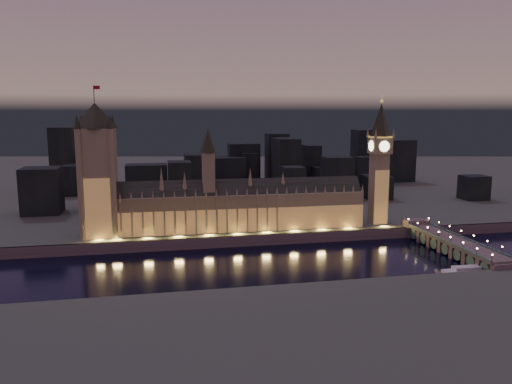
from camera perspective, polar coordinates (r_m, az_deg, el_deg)
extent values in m
plane|color=black|center=(333.08, 1.05, -8.00)|extent=(2000.00, 2000.00, 0.00)
cube|color=#3D4643|center=(838.71, -6.67, 2.72)|extent=(2000.00, 960.00, 8.00)
cube|color=#564249|center=(370.55, -0.33, -5.56)|extent=(2000.00, 2.50, 8.00)
cube|color=#967D5C|center=(384.86, -2.42, -2.26)|extent=(200.34, 23.81, 28.00)
cube|color=#BA8044|center=(376.01, -2.17, -3.31)|extent=(200.00, 0.50, 18.00)
cube|color=black|center=(381.83, -2.43, 0.24)|extent=(200.27, 20.07, 16.26)
cube|color=#967D5C|center=(377.42, -5.45, 2.10)|extent=(9.00, 9.00, 32.00)
cone|color=#27291C|center=(375.13, -5.51, 5.89)|extent=(13.00, 13.00, 18.00)
cube|color=#967D5C|center=(372.22, -17.56, -3.09)|extent=(1.20, 1.20, 28.00)
cone|color=#967D5C|center=(369.67, -17.68, -0.49)|extent=(2.00, 2.00, 6.00)
cube|color=#967D5C|center=(371.45, -16.38, -3.06)|extent=(1.20, 1.20, 28.00)
cone|color=#967D5C|center=(368.89, -16.49, -0.46)|extent=(2.00, 2.00, 6.00)
cube|color=#967D5C|center=(370.84, -15.19, -3.02)|extent=(1.20, 1.20, 28.00)
cone|color=#967D5C|center=(368.28, -15.30, -0.42)|extent=(2.00, 2.00, 6.00)
cube|color=#967D5C|center=(370.38, -14.00, -2.99)|extent=(1.20, 1.20, 28.00)
cone|color=#967D5C|center=(367.82, -14.10, -0.38)|extent=(2.00, 2.00, 6.00)
cube|color=#967D5C|center=(370.09, -12.81, -2.95)|extent=(1.20, 1.20, 28.00)
cone|color=#967D5C|center=(367.52, -12.91, -0.34)|extent=(2.00, 2.00, 6.00)
cube|color=#967D5C|center=(369.96, -11.62, -2.92)|extent=(1.20, 1.20, 28.00)
cone|color=#967D5C|center=(367.39, -11.71, -0.30)|extent=(2.00, 2.00, 6.00)
cube|color=#967D5C|center=(369.98, -10.43, -2.88)|extent=(1.20, 1.20, 28.00)
cone|color=#967D5C|center=(367.41, -10.51, -0.26)|extent=(2.00, 2.00, 6.00)
cube|color=#967D5C|center=(370.17, -9.24, -2.84)|extent=(1.20, 1.20, 28.00)
cone|color=#967D5C|center=(367.60, -9.31, -0.23)|extent=(2.00, 2.00, 6.00)
cube|color=#967D5C|center=(370.51, -8.05, -2.80)|extent=(1.20, 1.20, 28.00)
cone|color=#967D5C|center=(367.95, -8.11, -0.19)|extent=(2.00, 2.00, 6.00)
cube|color=#967D5C|center=(371.02, -6.86, -2.75)|extent=(1.20, 1.20, 28.00)
cone|color=#967D5C|center=(368.46, -6.92, -0.15)|extent=(2.00, 2.00, 6.00)
cube|color=#967D5C|center=(371.68, -5.68, -2.71)|extent=(1.20, 1.20, 28.00)
cone|color=#967D5C|center=(369.13, -5.73, -0.11)|extent=(2.00, 2.00, 6.00)
cube|color=#967D5C|center=(372.50, -4.50, -2.67)|extent=(1.20, 1.20, 28.00)
cone|color=#967D5C|center=(369.95, -4.54, -0.07)|extent=(2.00, 2.00, 6.00)
cube|color=#967D5C|center=(373.48, -3.33, -2.62)|extent=(1.20, 1.20, 28.00)
cone|color=#967D5C|center=(370.94, -3.37, -0.03)|extent=(2.00, 2.00, 6.00)
cube|color=#967D5C|center=(374.61, -2.16, -2.58)|extent=(1.20, 1.20, 28.00)
cone|color=#967D5C|center=(372.08, -2.19, 0.00)|extent=(2.00, 2.00, 6.00)
cube|color=#967D5C|center=(375.90, -1.00, -2.53)|extent=(1.20, 1.20, 28.00)
cone|color=#967D5C|center=(373.37, -1.03, 0.04)|extent=(2.00, 2.00, 6.00)
cube|color=#967D5C|center=(377.34, 0.15, -2.48)|extent=(1.20, 1.20, 28.00)
cone|color=#967D5C|center=(374.82, 0.13, 0.08)|extent=(2.00, 2.00, 6.00)
cube|color=#967D5C|center=(378.93, 1.29, -2.44)|extent=(1.20, 1.20, 28.00)
cone|color=#967D5C|center=(376.42, 1.28, 0.12)|extent=(2.00, 2.00, 6.00)
cube|color=#967D5C|center=(380.67, 2.42, -2.39)|extent=(1.20, 1.20, 28.00)
cone|color=#967D5C|center=(378.17, 2.41, 0.15)|extent=(2.00, 2.00, 6.00)
cube|color=#967D5C|center=(382.56, 3.54, -2.34)|extent=(1.20, 1.20, 28.00)
cone|color=#967D5C|center=(380.07, 3.54, 0.19)|extent=(2.00, 2.00, 6.00)
cube|color=#967D5C|center=(384.59, 4.64, -2.29)|extent=(1.20, 1.20, 28.00)
cone|color=#967D5C|center=(382.12, 4.65, 0.23)|extent=(2.00, 2.00, 6.00)
cube|color=#967D5C|center=(386.76, 5.74, -2.24)|extent=(1.20, 1.20, 28.00)
cone|color=#967D5C|center=(384.30, 5.76, 0.26)|extent=(2.00, 2.00, 6.00)
cube|color=#967D5C|center=(389.07, 6.82, -2.19)|extent=(1.20, 1.20, 28.00)
cone|color=#967D5C|center=(386.63, 6.84, 0.30)|extent=(2.00, 2.00, 6.00)
cube|color=#967D5C|center=(391.52, 7.89, -2.14)|extent=(1.20, 1.20, 28.00)
cone|color=#967D5C|center=(389.10, 7.92, 0.33)|extent=(2.00, 2.00, 6.00)
cube|color=#967D5C|center=(394.11, 8.95, -2.09)|extent=(1.20, 1.20, 28.00)
cone|color=#967D5C|center=(391.70, 8.98, 0.36)|extent=(2.00, 2.00, 6.00)
cube|color=#967D5C|center=(396.82, 9.99, -2.04)|extent=(1.20, 1.20, 28.00)
cone|color=#967D5C|center=(394.43, 10.03, 0.40)|extent=(2.00, 2.00, 6.00)
cube|color=#967D5C|center=(399.67, 11.02, -1.99)|extent=(1.20, 1.20, 28.00)
cone|color=#967D5C|center=(397.30, 11.06, 0.43)|extent=(2.00, 2.00, 6.00)
cube|color=#967D5C|center=(402.65, 12.03, -1.94)|extent=(1.20, 1.20, 28.00)
cone|color=#967D5C|center=(400.29, 12.08, 0.46)|extent=(2.00, 2.00, 6.00)
cone|color=#967D5C|center=(375.81, -10.76, 1.48)|extent=(4.40, 4.40, 18.00)
cone|color=#967D5C|center=(376.64, -8.16, 1.26)|extent=(4.40, 4.40, 14.00)
cone|color=#967D5C|center=(382.56, -0.67, 1.63)|extent=(4.40, 4.40, 16.00)
cone|color=#967D5C|center=(388.49, 3.10, 1.44)|extent=(4.40, 4.40, 12.00)
cube|color=#967D5C|center=(378.24, -17.56, 1.00)|extent=(22.12, 22.12, 78.54)
cube|color=#BA8044|center=(370.05, -17.61, -1.90)|extent=(22.00, 0.50, 44.00)
cone|color=#27291C|center=(374.71, -17.92, 8.32)|extent=(31.68, 31.68, 18.00)
cylinder|color=black|center=(374.88, -18.04, 10.61)|extent=(0.50, 0.50, 12.00)
cube|color=#A80D23|center=(374.81, -17.73, 11.31)|extent=(4.00, 0.15, 2.50)
cylinder|color=#967D5C|center=(368.80, -19.43, 0.70)|extent=(4.40, 4.40, 78.54)
cone|color=#27291C|center=(365.24, -19.81, 7.58)|extent=(5.20, 5.20, 10.00)
cylinder|color=#967D5C|center=(390.39, -19.00, 1.17)|extent=(4.40, 4.40, 78.54)
cone|color=#27291C|center=(387.03, -19.35, 7.67)|extent=(5.20, 5.20, 10.00)
cylinder|color=#967D5C|center=(366.35, -16.03, 0.81)|extent=(4.40, 4.40, 78.54)
cone|color=#27291C|center=(362.77, -16.34, 7.74)|extent=(5.20, 5.20, 10.00)
cylinder|color=#967D5C|center=(388.08, -15.78, 1.28)|extent=(4.40, 4.40, 78.54)
cone|color=#27291C|center=(384.69, -16.07, 7.82)|extent=(5.20, 5.20, 10.00)
cube|color=#967D5C|center=(417.12, 13.81, 0.39)|extent=(12.25, 12.25, 56.79)
cube|color=#BA8044|center=(412.62, 14.14, -0.62)|extent=(12.00, 0.50, 44.00)
cube|color=#967D5C|center=(413.34, 14.00, 5.16)|extent=(15.00, 15.00, 12.79)
cube|color=#F2C64C|center=(412.93, 14.03, 6.13)|extent=(15.75, 15.75, 1.20)
cone|color=#27291C|center=(412.47, 14.11, 8.01)|extent=(18.00, 18.00, 26.00)
sphere|color=#F2C64C|center=(412.47, 14.19, 10.02)|extent=(2.80, 2.80, 2.80)
cylinder|color=#F2C64C|center=(412.52, 14.20, 10.37)|extent=(0.40, 0.40, 5.00)
cylinder|color=#FFF2BF|center=(406.37, 14.46, 5.07)|extent=(8.40, 0.50, 8.40)
cylinder|color=#FFF2BF|center=(420.34, 13.54, 5.24)|extent=(8.40, 0.50, 8.40)
cylinder|color=#FFF2BF|center=(410.08, 13.01, 5.16)|extent=(0.50, 8.40, 8.40)
cylinder|color=#FFF2BF|center=(416.72, 14.96, 5.15)|extent=(0.50, 8.40, 8.40)
cone|color=#967D5C|center=(402.80, 13.54, 6.56)|extent=(2.60, 2.60, 8.00)
cone|color=#967D5C|center=(416.44, 12.67, 6.67)|extent=(2.60, 2.60, 8.00)
cone|color=#967D5C|center=(409.34, 15.46, 6.52)|extent=(2.60, 2.60, 8.00)
cone|color=#967D5C|center=(422.77, 14.54, 6.63)|extent=(2.60, 2.60, 8.00)
cube|color=#564249|center=(372.82, 21.84, -5.28)|extent=(18.39, 100.00, 1.60)
cube|color=#365A53|center=(367.80, 20.70, -5.18)|extent=(0.80, 100.00, 1.60)
cube|color=#365A53|center=(377.33, 22.97, -4.96)|extent=(0.80, 100.00, 1.60)
cube|color=#564249|center=(418.58, 17.72, -3.61)|extent=(18.39, 12.00, 9.50)
cube|color=#564249|center=(335.26, 26.49, -8.11)|extent=(16.55, 4.00, 9.50)
cylinder|color=black|center=(327.75, 25.37, -6.89)|extent=(0.30, 0.30, 4.40)
sphere|color=#FFD88C|center=(327.15, 25.40, -6.51)|extent=(1.00, 1.00, 1.00)
cube|color=#564249|center=(346.06, 25.03, -7.48)|extent=(16.55, 4.00, 9.50)
cylinder|color=black|center=(338.79, 23.92, -6.28)|extent=(0.30, 0.30, 4.40)
sphere|color=#FFD88C|center=(338.21, 23.95, -5.91)|extent=(1.00, 1.00, 1.00)
cylinder|color=black|center=(349.11, 26.30, -6.00)|extent=(0.30, 0.30, 4.40)
sphere|color=#FFD88C|center=(348.55, 26.32, -5.64)|extent=(1.00, 1.00, 1.00)
cube|color=#564249|center=(357.11, 23.67, -6.88)|extent=(16.55, 4.00, 9.50)
cylinder|color=black|center=(350.06, 22.58, -5.71)|extent=(0.30, 0.30, 4.40)
sphere|color=#FFD88C|center=(349.51, 22.60, -5.34)|extent=(1.00, 1.00, 1.00)
cylinder|color=black|center=(360.06, 24.91, -5.46)|extent=(0.30, 0.30, 4.40)
sphere|color=#FFD88C|center=(359.52, 24.93, -5.10)|extent=(1.00, 1.00, 1.00)
cube|color=#564249|center=(368.38, 22.40, -6.32)|extent=(16.55, 4.00, 9.50)
cylinder|color=black|center=(361.55, 21.31, -5.17)|extent=(0.30, 0.30, 4.40)
sphere|color=#FFD88C|center=(361.01, 21.34, -4.81)|extent=(1.00, 1.00, 1.00)
cylinder|color=black|center=(371.24, 23.61, -4.94)|extent=(0.30, 0.30, 4.40)
sphere|color=#FFD88C|center=(370.72, 23.63, -4.60)|extent=(1.00, 1.00, 1.00)
cube|color=#564249|center=(379.85, 21.20, -5.78)|extent=(16.55, 4.00, 9.50)
cylinder|color=black|center=(373.24, 20.13, -4.66)|extent=(0.30, 0.30, 4.40)
sphere|color=#FFD88C|center=(372.71, 20.15, -4.31)|extent=(1.00, 1.00, 1.00)
cylinder|color=black|center=(382.63, 22.39, -4.46)|extent=(0.30, 0.30, 4.40)
sphere|color=#FFD88C|center=(382.12, 22.41, -4.12)|extent=(1.00, 1.00, 1.00)
cube|color=#564249|center=(391.51, 20.08, -5.28)|extent=(16.55, 4.00, 9.50)
cylinder|color=black|center=(385.10, 19.03, -4.18)|extent=(0.30, 0.30, 4.40)
sphere|color=#FFD88C|center=(384.59, 19.04, -3.84)|extent=(1.00, 1.00, 1.00)
cylinder|color=black|center=(394.21, 21.24, -4.00)|extent=(0.30, 0.30, 4.40)
sphere|color=#FFD88C|center=(393.71, 21.26, -3.67)|extent=(1.00, 1.00, 1.00)
cube|color=#564249|center=(403.34, 19.02, -4.80)|extent=(16.55, 4.00, 9.50)
cylinder|color=black|center=(397.11, 17.99, -3.72)|extent=(0.30, 0.30, 4.40)
sphere|color=#FFD88C|center=(396.62, 18.00, -3.40)|extent=(1.00, 1.00, 1.00)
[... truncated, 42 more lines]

